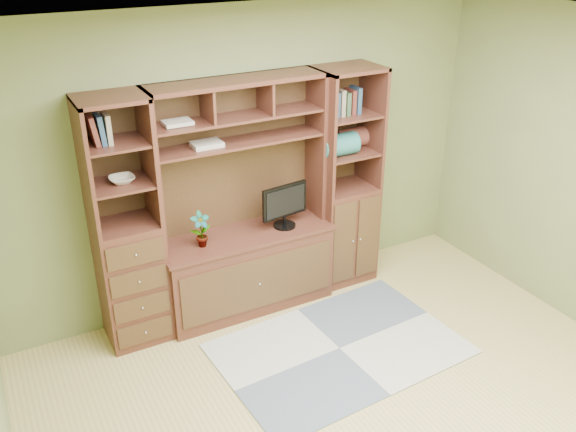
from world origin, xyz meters
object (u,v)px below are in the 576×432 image
left_tower (125,226)px  monitor (284,198)px  center_hutch (245,203)px  right_tower (345,179)px

left_tower → monitor: left_tower is taller
center_hutch → right_tower: size_ratio=1.00×
left_tower → right_tower: bearing=0.0°
left_tower → monitor: 1.36m
center_hutch → left_tower: bearing=177.7°
left_tower → monitor: bearing=-3.2°
right_tower → monitor: size_ratio=3.79×
center_hutch → monitor: center_hutch is taller
left_tower → right_tower: (2.02, 0.00, 0.00)m
center_hutch → left_tower: same height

